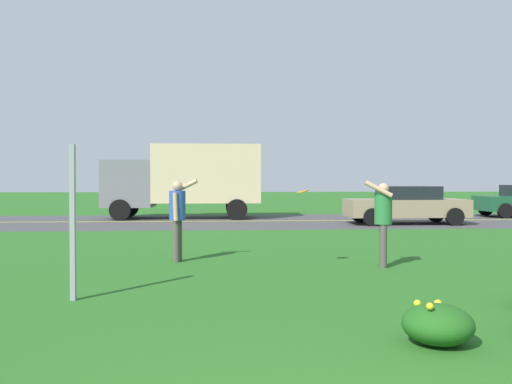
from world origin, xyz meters
name	(u,v)px	position (x,y,z in m)	size (l,w,h in m)	color
ground_plane	(249,256)	(0.00, 10.12, 0.00)	(120.00, 120.00, 0.00)	#26601E
highway_strip	(236,221)	(0.00, 20.24, 0.00)	(120.00, 7.92, 0.01)	#424244
highway_center_stripe	(236,221)	(0.00, 20.24, 0.01)	(120.00, 0.16, 0.00)	yellow
daylily_clump_mid_left	(438,324)	(1.60, 3.30, 0.21)	(0.74, 0.76, 0.48)	#1E5619
sign_post_near_path	(73,222)	(-2.75, 5.71, 1.11)	(0.07, 0.10, 2.23)	#93969B
person_thrower_blue_shirt	(178,213)	(-1.54, 9.33, 1.02)	(0.60, 0.53, 1.73)	#2D4C9E
person_catcher_green_shirt	(383,217)	(2.53, 8.32, 0.99)	(0.59, 0.53, 1.71)	#287038
frisbee_orange	(303,191)	(0.96, 8.40, 1.49)	(0.24, 0.24, 0.08)	orange
car_tan_center_left	(406,205)	(6.48, 18.46, 0.74)	(4.50, 2.00, 1.45)	#937F60
box_truck_gray	(186,177)	(-2.11, 22.03, 1.80)	(6.70, 2.46, 3.20)	slate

